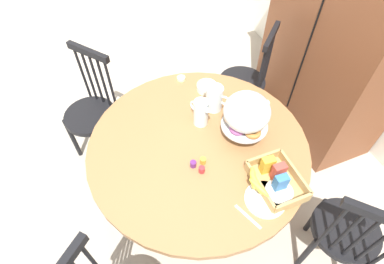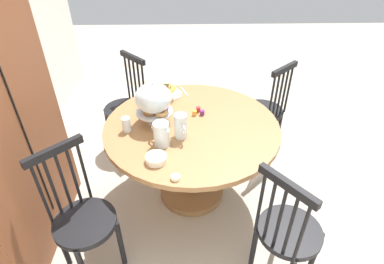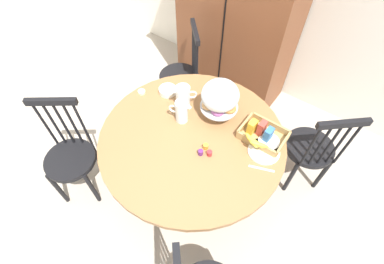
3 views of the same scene
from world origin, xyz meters
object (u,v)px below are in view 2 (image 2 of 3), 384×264
Objects in this scene: cereal_basket at (159,94)px; drinking_glass at (126,124)px; china_plate_small at (159,94)px; milk_pitcher at (181,127)px; butter_dish at (176,177)px; windsor_chair_far_side at (83,220)px; cereal_bowl at (156,159)px; china_plate_large at (170,94)px; windsor_chair_facing_door at (127,108)px; orange_juice_pitcher at (161,135)px; windsor_chair_near_window at (287,233)px; windsor_chair_by_cabinet at (264,112)px; pastry_stand_with_dome at (154,100)px; dining_table at (192,144)px.

drinking_glass is at bearing 156.23° from cereal_basket.
drinking_glass is at bearing 158.85° from china_plate_small.
butter_dish is at bearing 175.90° from milk_pitcher.
windsor_chair_far_side reaches higher than butter_dish.
cereal_bowl is at bearing 37.66° from butter_dish.
china_plate_large is 1.57× the size of cereal_bowl.
windsor_chair_facing_door reaches higher than china_plate_large.
cereal_basket is (-0.33, -0.36, 0.33)m from windsor_chair_facing_door.
orange_juice_pitcher is 0.56× the size of cereal_basket.
cereal_basket is 2.87× the size of drinking_glass.
windsor_chair_facing_door is 1.26m from cereal_bowl.
drinking_glass is (0.35, 0.24, 0.03)m from cereal_bowl.
cereal_basket is at bearing 35.41° from windsor_chair_near_window.
drinking_glass is at bearing 120.00° from windsor_chair_by_cabinet.
pastry_stand_with_dome reaches higher than drinking_glass.
china_plate_large is (1.26, 0.76, 0.29)m from windsor_chair_near_window.
windsor_chair_by_cabinet is at bearing -48.30° from windsor_chair_far_side.
windsor_chair_far_side is at bearing 131.70° from windsor_chair_by_cabinet.
windsor_chair_far_side is 1.20m from cereal_basket.
china_plate_small is at bearing 33.98° from windsor_chair_near_window.
milk_pitcher is at bearing -30.88° from cereal_bowl.
pastry_stand_with_dome is 5.73× the size of butter_dish.
orange_juice_pitcher is at bearing -175.06° from china_plate_small.
milk_pitcher is (-0.19, -0.20, -0.11)m from pastry_stand_with_dome.
windsor_chair_near_window and windsor_chair_by_cabinet have the same top height.
china_plate_small is (0.43, -0.01, -0.18)m from pastry_stand_with_dome.
cereal_bowl is at bearing -175.19° from pastry_stand_with_dome.
windsor_chair_far_side reaches higher than china_plate_large.
dining_table is at bearing -98.09° from pastry_stand_with_dome.
windsor_chair_facing_door is 0.60m from china_plate_large.
cereal_bowl is at bearing -177.70° from cereal_basket.
windsor_chair_by_cabinet reaches higher than china_plate_large.
drinking_glass is at bearing 35.35° from butter_dish.
windsor_chair_facing_door is at bearing 27.20° from pastry_stand_with_dome.
pastry_stand_with_dome is 1.86× the size of milk_pitcher.
china_plate_large is at bearing 99.71° from windsor_chair_by_cabinet.
butter_dish is (-0.99, -0.16, -0.03)m from cereal_basket.
milk_pitcher is (-0.89, -0.56, 0.37)m from windsor_chair_facing_door.
pastry_stand_with_dome is at bearing 45.85° from windsor_chair_near_window.
windsor_chair_by_cabinet is 1.34m from orange_juice_pitcher.
china_plate_small is at bearing -0.77° from pastry_stand_with_dome.
windsor_chair_by_cabinet is at bearing -34.69° from butter_dish.
dining_table is at bearing -47.37° from windsor_chair_far_side.
windsor_chair_facing_door is at bearing 18.88° from cereal_bowl.
windsor_chair_by_cabinet and windsor_chair_facing_door have the same top height.
china_plate_small is at bearing 95.70° from china_plate_large.
pastry_stand_with_dome is 1.09× the size of cereal_basket.
windsor_chair_facing_door is 2.83× the size of pastry_stand_with_dome.
dining_table is 0.98m from windsor_chair_far_side.
cereal_bowl is (-0.90, 0.06, 0.02)m from china_plate_large.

